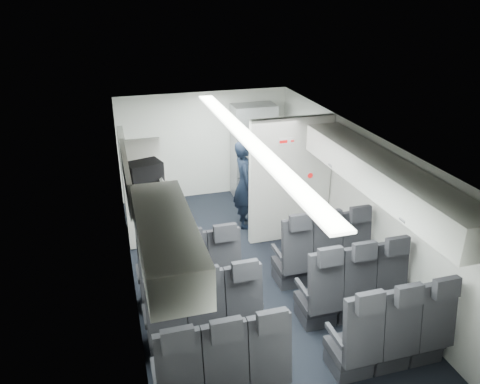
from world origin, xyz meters
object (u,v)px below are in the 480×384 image
seat_row_front (258,266)px  flight_attendant (245,184)px  carry_on_bag (144,172)px  seat_row_mid (281,305)px  boarding_door (126,187)px  seat_row_rear (310,355)px  galley_unit (253,151)px

seat_row_front → flight_attendant: size_ratio=2.08×
flight_attendant → carry_on_bag: bearing=136.8°
seat_row_mid → boarding_door: (-1.64, 2.99, 0.55)m
boarding_door → carry_on_bag: (0.22, -1.60, 0.85)m
seat_row_front → flight_attendant: bearing=79.0°
seat_row_rear → carry_on_bag: (-1.42, 2.29, 1.40)m
seat_row_mid → seat_row_rear: bearing=-90.0°
galley_unit → boarding_door: 2.84m
carry_on_bag → galley_unit: bearing=32.2°
boarding_door → seat_row_mid: bearing=-61.2°
seat_row_rear → carry_on_bag: 3.04m
flight_attendant → seat_row_front: bearing=176.1°
seat_row_front → seat_row_rear: (0.00, -1.80, 0.00)m
seat_row_rear → seat_row_mid: bearing=90.0°
boarding_door → flight_attendant: 2.03m
galley_unit → carry_on_bag: (-2.37, -2.76, 0.86)m
flight_attendant → carry_on_bag: size_ratio=3.75×
galley_unit → flight_attendant: (-0.56, -1.26, -0.15)m
seat_row_mid → flight_attendant: size_ratio=2.08×
seat_row_mid → galley_unit: galley_unit is taller
seat_row_front → seat_row_rear: size_ratio=1.00×
boarding_door → carry_on_bag: carry_on_bag is taller
seat_row_mid → carry_on_bag: bearing=135.7°
boarding_door → carry_on_bag: 1.82m
seat_row_rear → boarding_door: 4.25m
seat_row_front → carry_on_bag: (-1.42, 0.49, 1.40)m
carry_on_bag → boarding_door: bearing=80.5°
seat_row_rear → flight_attendant: size_ratio=2.08×
boarding_door → flight_attendant: size_ratio=1.16×
galley_unit → seat_row_rear: bearing=-100.6°
seat_row_mid → galley_unit: bearing=77.1°
carry_on_bag → seat_row_rear: bearing=-75.3°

